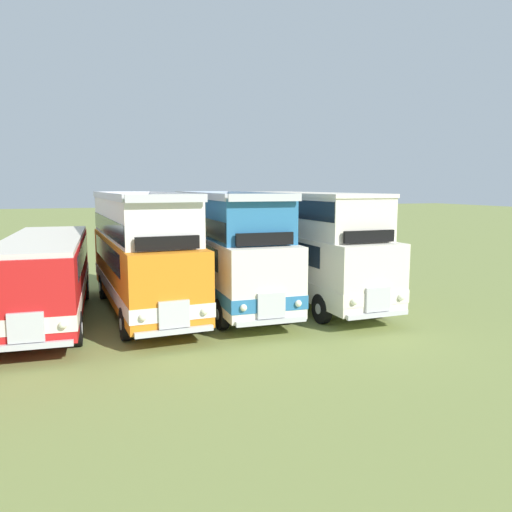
{
  "coord_description": "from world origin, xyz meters",
  "views": [
    {
      "loc": [
        2.72,
        -19.07,
        4.74
      ],
      "look_at": [
        9.37,
        -0.5,
        2.03
      ],
      "focal_mm": 35.64,
      "sensor_mm": 36.0,
      "label": 1
    }
  ],
  "objects_px": {
    "bus_fifth_in_row": "(46,272)",
    "bus_seventh_in_row": "(228,247)",
    "bus_eighth_in_row": "(307,242)",
    "bus_sixth_in_row": "(142,251)"
  },
  "relations": [
    {
      "from": "bus_fifth_in_row",
      "to": "bus_seventh_in_row",
      "type": "xyz_separation_m",
      "value": [
        6.72,
        0.06,
        0.6
      ]
    },
    {
      "from": "bus_fifth_in_row",
      "to": "bus_seventh_in_row",
      "type": "height_order",
      "value": "bus_seventh_in_row"
    },
    {
      "from": "bus_seventh_in_row",
      "to": "bus_eighth_in_row",
      "type": "relative_size",
      "value": 0.98
    },
    {
      "from": "bus_sixth_in_row",
      "to": "bus_seventh_in_row",
      "type": "distance_m",
      "value": 3.37
    },
    {
      "from": "bus_fifth_in_row",
      "to": "bus_sixth_in_row",
      "type": "height_order",
      "value": "bus_sixth_in_row"
    },
    {
      "from": "bus_fifth_in_row",
      "to": "bus_seventh_in_row",
      "type": "distance_m",
      "value": 6.75
    },
    {
      "from": "bus_eighth_in_row",
      "to": "bus_sixth_in_row",
      "type": "bearing_deg",
      "value": 177.99
    },
    {
      "from": "bus_sixth_in_row",
      "to": "bus_eighth_in_row",
      "type": "relative_size",
      "value": 0.99
    },
    {
      "from": "bus_fifth_in_row",
      "to": "bus_eighth_in_row",
      "type": "height_order",
      "value": "bus_eighth_in_row"
    },
    {
      "from": "bus_fifth_in_row",
      "to": "bus_sixth_in_row",
      "type": "bearing_deg",
      "value": 0.4
    }
  ]
}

